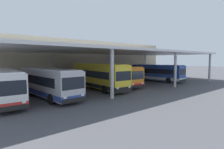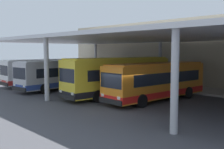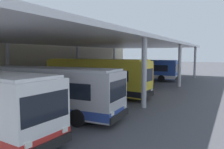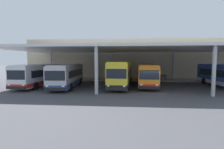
{
  "view_description": "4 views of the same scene",
  "coord_description": "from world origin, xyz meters",
  "views": [
    {
      "loc": [
        -18.19,
        -16.95,
        4.12
      ],
      "look_at": [
        -1.57,
        3.04,
        1.98
      ],
      "focal_mm": 28.61,
      "sensor_mm": 36.0,
      "label": 1
    },
    {
      "loc": [
        13.37,
        -13.86,
        4.17
      ],
      "look_at": [
        -3.25,
        2.28,
        2.11
      ],
      "focal_mm": 42.36,
      "sensor_mm": 36.0,
      "label": 2
    },
    {
      "loc": [
        -21.51,
        -8.32,
        4.04
      ],
      "look_at": [
        -2.68,
        2.21,
        2.02
      ],
      "focal_mm": 34.82,
      "sensor_mm": 36.0,
      "label": 3
    },
    {
      "loc": [
        -2.79,
        -21.44,
        3.77
      ],
      "look_at": [
        -5.12,
        5.22,
        1.57
      ],
      "focal_mm": 28.1,
      "sensor_mm": 36.0,
      "label": 4
    }
  ],
  "objects": [
    {
      "name": "ground_plane",
      "position": [
        0.0,
        0.0,
        0.0
      ],
      "size": [
        200.0,
        200.0,
        0.0
      ],
      "primitive_type": "plane",
      "color": "#47474C"
    },
    {
      "name": "platform_kerb",
      "position": [
        0.0,
        11.75,
        0.09
      ],
      "size": [
        42.0,
        4.5,
        0.18
      ],
      "primitive_type": "cube",
      "color": "#A39E93",
      "rests_on": "ground"
    },
    {
      "name": "station_building_facade",
      "position": [
        0.0,
        15.0,
        4.04
      ],
      "size": [
        48.0,
        1.6,
        8.08
      ],
      "primitive_type": "cube",
      "color": "#C1B293",
      "rests_on": "ground"
    },
    {
      "name": "canopy_shelter",
      "position": [
        0.0,
        5.5,
        5.31
      ],
      "size": [
        40.0,
        17.0,
        5.55
      ],
      "color": "silver",
      "rests_on": "ground"
    },
    {
      "name": "bus_second_bay",
      "position": [
        -11.17,
        2.43,
        1.66
      ],
      "size": [
        3.27,
        10.68,
        3.17
      ],
      "color": "#B7B7BC",
      "rests_on": "ground"
    },
    {
      "name": "bus_middle_bay",
      "position": [
        -3.64,
        3.59,
        1.84
      ],
      "size": [
        3.26,
        11.47,
        3.57
      ],
      "color": "yellow",
      "rests_on": "ground"
    },
    {
      "name": "bus_far_bay",
      "position": [
        0.06,
        4.4,
        1.66
      ],
      "size": [
        3.11,
        10.65,
        3.17
      ],
      "color": "orange",
      "rests_on": "ground"
    },
    {
      "name": "bus_departing",
      "position": [
        10.58,
        4.05,
        1.66
      ],
      "size": [
        3.17,
        10.66,
        3.17
      ],
      "color": "#284CA8",
      "rests_on": "ground"
    },
    {
      "name": "bench_waiting",
      "position": [
        3.65,
        11.82,
        0.66
      ],
      "size": [
        1.8,
        0.45,
        0.92
      ],
      "color": "#4C515B",
      "rests_on": "platform_kerb"
    },
    {
      "name": "trash_bin",
      "position": [
        0.01,
        11.69,
        0.68
      ],
      "size": [
        0.52,
        0.52,
        0.98
      ],
      "color": "maroon",
      "rests_on": "platform_kerb"
    },
    {
      "name": "banner_sign",
      "position": [
        14.55,
        10.94,
        1.98
      ],
      "size": [
        0.7,
        0.12,
        3.2
      ],
      "color": "#B2B2B7",
      "rests_on": "platform_kerb"
    }
  ]
}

